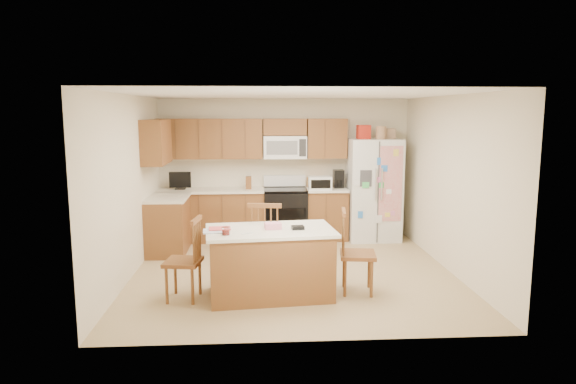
{
  "coord_description": "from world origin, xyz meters",
  "views": [
    {
      "loc": [
        -0.5,
        -7.06,
        2.27
      ],
      "look_at": [
        -0.05,
        0.35,
        1.11
      ],
      "focal_mm": 32.0,
      "sensor_mm": 36.0,
      "label": 1
    }
  ],
  "objects": [
    {
      "name": "room_shell",
      "position": [
        0.0,
        0.0,
        1.44
      ],
      "size": [
        4.6,
        4.6,
        2.52
      ],
      "color": "beige",
      "rests_on": "ground"
    },
    {
      "name": "ground",
      "position": [
        0.0,
        0.0,
        0.0
      ],
      "size": [
        4.5,
        4.5,
        0.0
      ],
      "primitive_type": "plane",
      "color": "#A17F4E",
      "rests_on": "ground"
    },
    {
      "name": "windsor_chair_back",
      "position": [
        -0.38,
        -0.33,
        0.51
      ],
      "size": [
        0.53,
        0.51,
        1.09
      ],
      "color": "brown",
      "rests_on": "ground"
    },
    {
      "name": "refrigerator",
      "position": [
        1.57,
        1.87,
        0.92
      ],
      "size": [
        0.9,
        0.79,
        2.04
      ],
      "color": "white",
      "rests_on": "ground"
    },
    {
      "name": "island",
      "position": [
        -0.35,
        -0.93,
        0.43
      ],
      "size": [
        1.64,
        1.06,
        0.94
      ],
      "color": "brown",
      "rests_on": "ground"
    },
    {
      "name": "windsor_chair_left",
      "position": [
        -1.38,
        -0.99,
        0.48
      ],
      "size": [
        0.47,
        0.49,
        1.02
      ],
      "color": "brown",
      "rests_on": "ground"
    },
    {
      "name": "cabinetry",
      "position": [
        -0.98,
        1.79,
        0.91
      ],
      "size": [
        3.36,
        1.56,
        2.15
      ],
      "color": "brown",
      "rests_on": "ground"
    },
    {
      "name": "stove",
      "position": [
        0.0,
        1.94,
        0.47
      ],
      "size": [
        0.76,
        0.65,
        1.13
      ],
      "color": "black",
      "rests_on": "ground"
    },
    {
      "name": "windsor_chair_right",
      "position": [
        0.73,
        -0.86,
        0.5
      ],
      "size": [
        0.49,
        0.51,
        1.06
      ],
      "color": "brown",
      "rests_on": "ground"
    }
  ]
}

